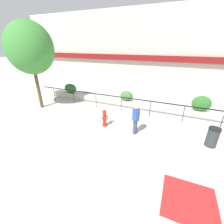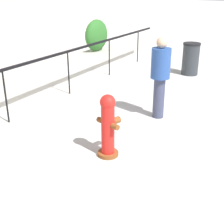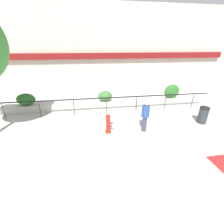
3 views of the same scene
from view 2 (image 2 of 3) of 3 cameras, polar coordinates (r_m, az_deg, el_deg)
fence_railing_segment at (r=6.59m, az=-19.35°, el=6.36°), size 15.00×0.05×1.15m
hedge_bush_2 at (r=11.31m, az=-2.85°, el=13.83°), size 1.20×0.56×1.08m
fire_hydrant at (r=5.09m, az=-0.73°, el=-2.45°), size 0.48×0.48×1.08m
pedestrian at (r=6.58m, az=8.81°, el=7.07°), size 0.43×0.43×1.73m
trash_bin at (r=10.35m, az=14.18°, el=9.42°), size 0.55×0.55×1.01m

